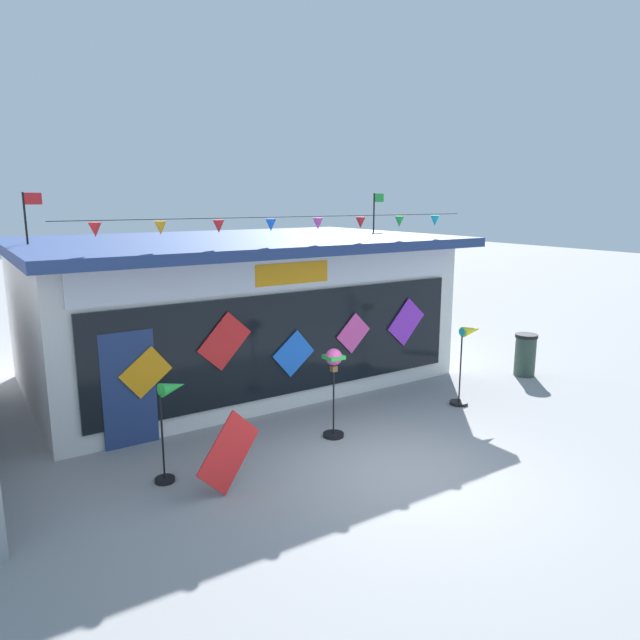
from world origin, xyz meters
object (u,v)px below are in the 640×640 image
(wind_spinner_far_left, at_px, (170,410))
(trash_bin, at_px, (525,355))
(wind_spinner_left, at_px, (334,374))
(wind_spinner_center_left, at_px, (468,349))
(display_kite_on_ground, at_px, (229,452))
(kite_shop_building, at_px, (233,307))

(wind_spinner_far_left, xyz_separation_m, trash_bin, (8.81, 0.54, -0.59))
(wind_spinner_far_left, bearing_deg, wind_spinner_left, 0.28)
(wind_spinner_far_left, xyz_separation_m, wind_spinner_center_left, (6.20, -0.03, 0.04))
(wind_spinner_left, xyz_separation_m, wind_spinner_center_left, (3.28, -0.05, -0.01))
(wind_spinner_left, distance_m, wind_spinner_center_left, 3.28)
(wind_spinner_center_left, distance_m, display_kite_on_ground, 5.69)
(wind_spinner_left, distance_m, display_kite_on_ground, 2.52)
(kite_shop_building, relative_size, trash_bin, 9.15)
(kite_shop_building, xyz_separation_m, wind_spinner_center_left, (3.19, -4.34, -0.52))
(wind_spinner_center_left, height_order, display_kite_on_ground, wind_spinner_center_left)
(wind_spinner_far_left, distance_m, wind_spinner_center_left, 6.20)
(wind_spinner_far_left, bearing_deg, trash_bin, 3.49)
(wind_spinner_center_left, xyz_separation_m, trash_bin, (2.61, 0.57, -0.63))
(wind_spinner_far_left, bearing_deg, wind_spinner_center_left, -0.32)
(trash_bin, bearing_deg, wind_spinner_center_left, -167.62)
(kite_shop_building, height_order, display_kite_on_ground, kite_shop_building)
(wind_spinner_left, bearing_deg, kite_shop_building, 88.76)
(wind_spinner_far_left, distance_m, wind_spinner_left, 2.92)
(trash_bin, bearing_deg, display_kite_on_ground, -171.28)
(wind_spinner_left, xyz_separation_m, trash_bin, (5.89, 0.52, -0.64))
(kite_shop_building, height_order, wind_spinner_center_left, kite_shop_building)
(kite_shop_building, height_order, wind_spinner_far_left, kite_shop_building)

